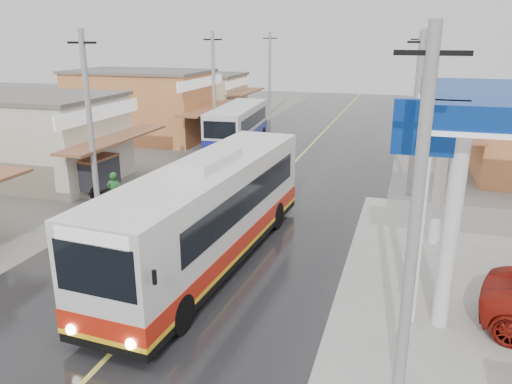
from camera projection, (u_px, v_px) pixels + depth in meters
ground at (129, 336)px, 13.40m from camera, size 120.00×120.00×0.00m
road at (274, 183)px, 27.06m from camera, size 12.00×90.00×0.02m
centre_line at (274, 183)px, 27.06m from camera, size 0.15×90.00×0.01m
shopfronts_left at (99, 155)px, 33.45m from camera, size 11.00×44.00×5.20m
utility_poles_left at (166, 169)px, 29.94m from camera, size 1.60×50.00×8.00m
utility_poles_right at (408, 195)px, 25.10m from camera, size 1.60×36.00×8.00m
coach_bus at (210, 212)px, 17.22m from camera, size 3.47×12.51×3.87m
second_bus at (238, 126)px, 35.00m from camera, size 3.11×9.13×2.97m
cyclist at (118, 205)px, 21.36m from camera, size 1.10×2.20×2.27m
tricycle_near at (95, 172)px, 25.26m from camera, size 1.74×2.54×1.88m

